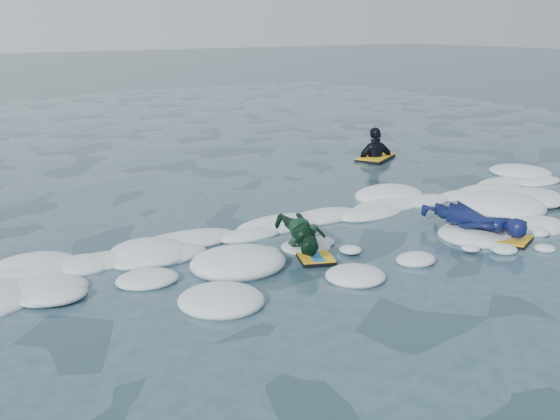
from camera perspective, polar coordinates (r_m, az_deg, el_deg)
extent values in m
plane|color=#19303C|center=(8.45, 6.12, -4.15)|extent=(120.00, 120.00, 0.00)
cube|color=black|center=(9.56, 16.65, -2.18)|extent=(0.92, 1.15, 0.05)
cube|color=#EFB014|center=(9.55, 16.67, -1.99)|extent=(0.89, 1.12, 0.02)
imported|color=#0C1259|center=(9.66, 15.59, -0.78)|extent=(0.67, 1.56, 0.36)
cube|color=black|center=(8.53, 2.71, -3.69)|extent=(0.67, 0.84, 0.04)
cube|color=#EFB014|center=(8.52, 2.71, -3.53)|extent=(0.65, 0.82, 0.01)
cube|color=#1974BE|center=(8.52, 2.71, -3.47)|extent=(0.40, 0.70, 0.00)
imported|color=#113F21|center=(8.62, 1.92, -2.06)|extent=(0.95, 1.24, 0.42)
cube|color=black|center=(14.65, 7.76, 4.21)|extent=(1.16, 0.97, 0.05)
cube|color=#EFB014|center=(14.65, 7.76, 4.34)|extent=(1.13, 0.94, 0.02)
imported|color=black|center=(14.68, 7.74, 3.73)|extent=(0.95, 0.55, 1.52)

